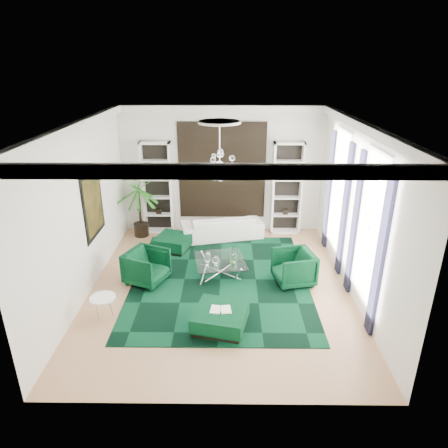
{
  "coord_description": "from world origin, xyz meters",
  "views": [
    {
      "loc": [
        0.19,
        -8.18,
        4.95
      ],
      "look_at": [
        0.09,
        0.5,
        1.39
      ],
      "focal_mm": 32.0,
      "sensor_mm": 36.0,
      "label": 1
    }
  ],
  "objects_px": {
    "palm": "(139,198)",
    "sofa": "(222,226)",
    "coffee_table": "(220,267)",
    "armchair_right": "(294,267)",
    "ottoman_side": "(173,243)",
    "armchair_left": "(147,267)",
    "ottoman_front": "(221,318)",
    "side_table": "(104,308)"
  },
  "relations": [
    {
      "from": "sofa",
      "to": "palm",
      "type": "distance_m",
      "value": 2.6
    },
    {
      "from": "sofa",
      "to": "armchair_right",
      "type": "bearing_deg",
      "value": 110.09
    },
    {
      "from": "sofa",
      "to": "armchair_left",
      "type": "relative_size",
      "value": 2.68
    },
    {
      "from": "ottoman_front",
      "to": "side_table",
      "type": "distance_m",
      "value": 2.41
    },
    {
      "from": "palm",
      "to": "ottoman_side",
      "type": "bearing_deg",
      "value": -40.82
    },
    {
      "from": "sofa",
      "to": "side_table",
      "type": "xyz_separation_m",
      "value": [
        -2.35,
        -4.15,
        -0.1
      ]
    },
    {
      "from": "ottoman_side",
      "to": "palm",
      "type": "relative_size",
      "value": 0.38
    },
    {
      "from": "armchair_left",
      "to": "palm",
      "type": "height_order",
      "value": "palm"
    },
    {
      "from": "coffee_table",
      "to": "palm",
      "type": "relative_size",
      "value": 0.5
    },
    {
      "from": "armchair_right",
      "to": "ottoman_front",
      "type": "xyz_separation_m",
      "value": [
        -1.7,
        -1.75,
        -0.21
      ]
    },
    {
      "from": "ottoman_side",
      "to": "ottoman_front",
      "type": "bearing_deg",
      "value": -68.48
    },
    {
      "from": "side_table",
      "to": "sofa",
      "type": "bearing_deg",
      "value": 60.48
    },
    {
      "from": "armchair_right",
      "to": "coffee_table",
      "type": "xyz_separation_m",
      "value": [
        -1.75,
        0.35,
        -0.2
      ]
    },
    {
      "from": "ottoman_front",
      "to": "palm",
      "type": "xyz_separation_m",
      "value": [
        -2.5,
        4.5,
        1.0
      ]
    },
    {
      "from": "sofa",
      "to": "palm",
      "type": "relative_size",
      "value": 1.0
    },
    {
      "from": "armchair_left",
      "to": "sofa",
      "type": "bearing_deg",
      "value": -10.15
    },
    {
      "from": "sofa",
      "to": "side_table",
      "type": "height_order",
      "value": "sofa"
    },
    {
      "from": "armchair_left",
      "to": "ottoman_side",
      "type": "relative_size",
      "value": 0.99
    },
    {
      "from": "sofa",
      "to": "coffee_table",
      "type": "bearing_deg",
      "value": 76.65
    },
    {
      "from": "armchair_left",
      "to": "ottoman_front",
      "type": "xyz_separation_m",
      "value": [
        1.8,
        -1.75,
        -0.21
      ]
    },
    {
      "from": "ottoman_front",
      "to": "armchair_right",
      "type": "bearing_deg",
      "value": 45.83
    },
    {
      "from": "armchair_right",
      "to": "palm",
      "type": "relative_size",
      "value": 0.37
    },
    {
      "from": "sofa",
      "to": "ottoman_side",
      "type": "height_order",
      "value": "sofa"
    },
    {
      "from": "palm",
      "to": "sofa",
      "type": "bearing_deg",
      "value": -2.34
    },
    {
      "from": "coffee_table",
      "to": "armchair_right",
      "type": "bearing_deg",
      "value": -11.31
    },
    {
      "from": "sofa",
      "to": "side_table",
      "type": "relative_size",
      "value": 4.6
    },
    {
      "from": "armchair_right",
      "to": "palm",
      "type": "bearing_deg",
      "value": -135.7
    },
    {
      "from": "sofa",
      "to": "ottoman_side",
      "type": "relative_size",
      "value": 2.66
    },
    {
      "from": "armchair_left",
      "to": "ottoman_side",
      "type": "bearing_deg",
      "value": 10.76
    },
    {
      "from": "armchair_right",
      "to": "ottoman_side",
      "type": "relative_size",
      "value": 0.99
    },
    {
      "from": "palm",
      "to": "side_table",
      "type": "bearing_deg",
      "value": -88.65
    },
    {
      "from": "sofa",
      "to": "ottoman_side",
      "type": "distance_m",
      "value": 1.6
    },
    {
      "from": "coffee_table",
      "to": "armchair_left",
      "type": "bearing_deg",
      "value": -168.69
    },
    {
      "from": "sofa",
      "to": "armchair_left",
      "type": "xyz_separation_m",
      "value": [
        -1.75,
        -2.65,
        0.06
      ]
    },
    {
      "from": "coffee_table",
      "to": "palm",
      "type": "height_order",
      "value": "palm"
    },
    {
      "from": "ottoman_side",
      "to": "armchair_left",
      "type": "bearing_deg",
      "value": -102.53
    },
    {
      "from": "armchair_right",
      "to": "ottoman_side",
      "type": "xyz_separation_m",
      "value": [
        -3.1,
        1.8,
        -0.21
      ]
    },
    {
      "from": "sofa",
      "to": "armchair_right",
      "type": "relative_size",
      "value": 2.68
    },
    {
      "from": "ottoman_side",
      "to": "side_table",
      "type": "xyz_separation_m",
      "value": [
        -1.0,
        -3.3,
        0.05
      ]
    },
    {
      "from": "ottoman_front",
      "to": "palm",
      "type": "distance_m",
      "value": 5.24
    },
    {
      "from": "sofa",
      "to": "armchair_left",
      "type": "distance_m",
      "value": 3.18
    },
    {
      "from": "coffee_table",
      "to": "sofa",
      "type": "bearing_deg",
      "value": 90.0
    }
  ]
}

